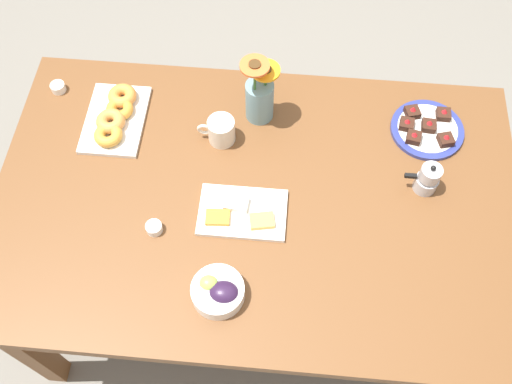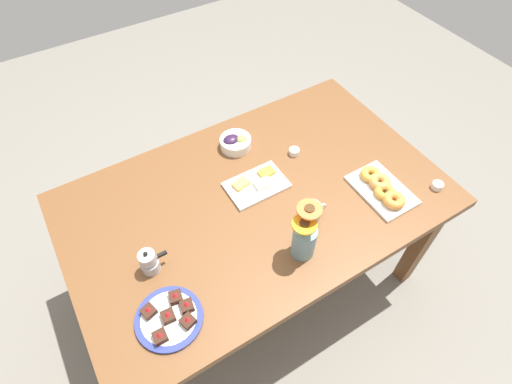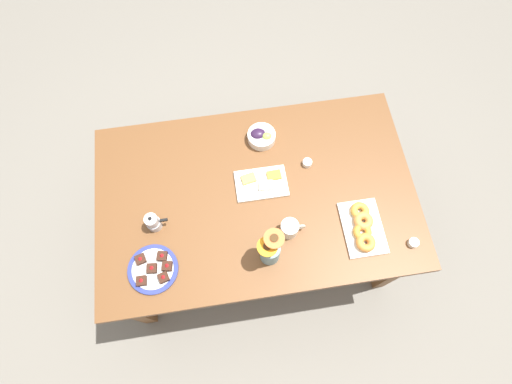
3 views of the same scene
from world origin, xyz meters
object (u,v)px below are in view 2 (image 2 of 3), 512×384
Objects in this scene: grape_bowl at (235,142)px; cheese_platter at (257,184)px; dessert_plate at (170,318)px; flower_vase at (304,239)px; moka_pot at (149,262)px; coffee_mug at (311,213)px; jam_cup_berry at (437,185)px; croissant_platter at (382,188)px; dining_table at (256,210)px; jam_cup_honey at (294,151)px.

grape_bowl is 0.26m from cheese_platter.
cheese_platter is 1.11× the size of dessert_plate.
moka_pot is (-0.52, 0.23, -0.04)m from flower_vase.
coffee_mug reaches higher than grape_bowl.
flower_vase is (-0.68, 0.04, 0.08)m from jam_cup_berry.
croissant_platter is at bearing -54.17° from grape_bowl.
moka_pot is at bearing -165.43° from cheese_platter.
dessert_plate is at bearing -150.47° from dining_table.
cheese_platter is at bearing 109.12° from coffee_mug.
moka_pot is at bearing -145.70° from grape_bowl.
moka_pot reaches higher than grape_bowl.
croissant_platter is at bearing 8.10° from flower_vase.
coffee_mug is at bearing -84.02° from grape_bowl.
coffee_mug is (0.13, -0.21, 0.13)m from dining_table.
flower_vase is at bearing -23.80° from moka_pot.
grape_bowl is 0.63m from flower_vase.
croissant_platter reaches higher than jam_cup_berry.
jam_cup_honey is at bearing 65.27° from coffee_mug.
dining_table is 10.90× the size of grape_bowl.
grape_bowl is at bearing 139.45° from jam_cup_honey.
moka_pot reaches higher than dessert_plate.
jam_cup_honey reaches higher than dining_table.
cheese_platter is at bearing -163.41° from jam_cup_honey.
dining_table is at bearing 152.90° from jam_cup_berry.
dessert_plate is at bearing -152.16° from jam_cup_honey.
cheese_platter is 0.67m from dessert_plate.
croissant_platter is at bearing 2.78° from dessert_plate.
cheese_platter is (-0.09, 0.27, -0.03)m from coffee_mug.
moka_pot is (-0.79, -0.22, 0.03)m from jam_cup_honey.
moka_pot reaches higher than dining_table.
dessert_plate is (-0.60, -0.61, -0.02)m from grape_bowl.
jam_cup_honey is 0.64m from jam_cup_berry.
dining_table is 0.36m from flower_vase.
croissant_platter is 1.01m from dessert_plate.
flower_vase is (0.02, -0.32, 0.18)m from dining_table.
jam_cup_berry is at bearing -14.62° from coffee_mug.
coffee_mug is at bearing 173.55° from croissant_platter.
jam_cup_berry is 0.20× the size of dessert_plate.
dining_table is 0.55m from croissant_platter.
jam_cup_honey is 0.40× the size of moka_pot.
cheese_platter is at bearing 32.22° from dessert_plate.
jam_cup_honey is (0.16, 0.34, -0.03)m from coffee_mug.
cheese_platter is 2.18× the size of moka_pot.
flower_vase is 2.18× the size of moka_pot.
jam_cup_berry is at bearing -2.83° from dessert_plate.
jam_cup_berry is (0.41, -0.49, 0.00)m from jam_cup_honey.
dessert_plate is 0.55m from flower_vase.
jam_cup_berry is (0.63, -0.67, -0.01)m from grape_bowl.
dining_table is 0.61m from dessert_plate.
cheese_platter is 5.42× the size of jam_cup_honey.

